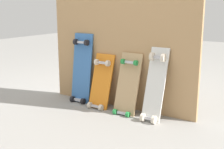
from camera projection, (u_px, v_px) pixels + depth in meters
ground_plane at (116, 108)px, 2.96m from camera, size 12.00×12.00×0.00m
plywood_wall_panel at (120, 16)px, 2.82m from camera, size 1.56×0.04×1.76m
skateboard_blue at (82, 71)px, 3.10m from camera, size 0.23×0.17×0.77m
skateboard_orange at (101, 85)px, 2.95m from camera, size 0.21×0.23×0.59m
skateboard_natural at (127, 88)px, 2.78m from camera, size 0.22×0.23×0.63m
skateboard_white at (154, 88)px, 2.61m from camera, size 0.17×0.26×0.69m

